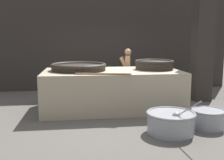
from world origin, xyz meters
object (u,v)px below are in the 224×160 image
prep_bowl_vegetables (171,121)px  prep_bowl_meat (208,118)px  giant_wok_far (154,64)px  cook (127,71)px  giant_wok_near (79,67)px

prep_bowl_vegetables → prep_bowl_meat: size_ratio=1.75×
giant_wok_far → prep_bowl_vegetables: 2.26m
giant_wok_far → cook: size_ratio=0.68×
cook → giant_wok_near: bearing=51.5°
cook → prep_bowl_meat: bearing=122.2°
cook → prep_bowl_vegetables: (0.24, -3.29, -0.60)m
giant_wok_far → prep_bowl_meat: bearing=-71.8°
giant_wok_near → cook: cook is taller
giant_wok_near → giant_wok_far: (2.00, -0.02, 0.04)m
prep_bowl_vegetables → prep_bowl_meat: (0.86, 0.20, -0.02)m
giant_wok_far → prep_bowl_vegetables: (-0.25, -2.05, -0.91)m
giant_wok_near → prep_bowl_meat: bearing=-35.7°
prep_bowl_vegetables → prep_bowl_meat: bearing=12.9°
prep_bowl_meat → giant_wok_far: bearing=108.2°
prep_bowl_vegetables → giant_wok_near: bearing=130.2°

